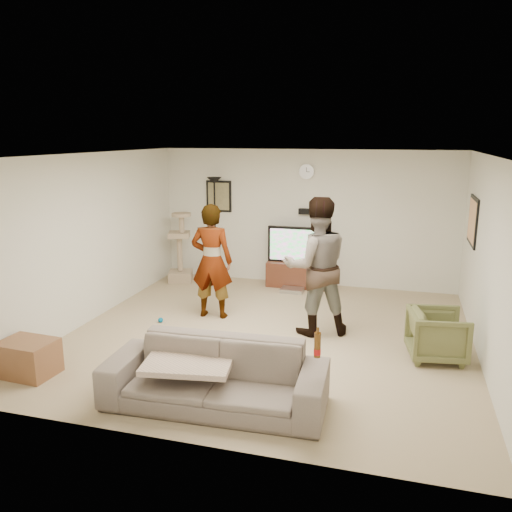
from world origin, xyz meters
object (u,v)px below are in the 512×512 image
(tv_stand, at_px, (297,274))
(tv, at_px, (298,245))
(cat_tree, at_px, (180,247))
(sofa, at_px, (215,375))
(floor_lamp, at_px, (215,229))
(person_right, at_px, (316,266))
(armchair, at_px, (437,335))
(beer_bottle, at_px, (317,345))
(side_table, at_px, (28,358))
(person_left, at_px, (212,261))

(tv_stand, relative_size, tv, 0.99)
(tv_stand, distance_m, tv, 0.56)
(cat_tree, relative_size, sofa, 0.59)
(tv, bearing_deg, floor_lamp, 178.41)
(person_right, relative_size, armchair, 2.81)
(cat_tree, relative_size, beer_bottle, 5.38)
(tv, distance_m, armchair, 3.58)
(tv, bearing_deg, armchair, -49.14)
(side_table, bearing_deg, beer_bottle, -1.17)
(floor_lamp, xyz_separation_m, cat_tree, (-0.60, -0.34, -0.32))
(person_right, distance_m, sofa, 2.50)
(cat_tree, height_order, person_left, person_left)
(tv_stand, xyz_separation_m, beer_bottle, (1.10, -4.53, 0.56))
(floor_lamp, bearing_deg, person_right, -44.10)
(person_left, height_order, beer_bottle, person_left)
(floor_lamp, relative_size, cat_tree, 1.47)
(sofa, bearing_deg, person_right, 71.88)
(tv_stand, height_order, beer_bottle, beer_bottle)
(tv_stand, bearing_deg, cat_tree, -172.57)
(tv_stand, xyz_separation_m, cat_tree, (-2.22, -0.29, 0.44))
(floor_lamp, distance_m, person_right, 3.24)
(tv_stand, distance_m, cat_tree, 2.29)
(person_left, xyz_separation_m, sofa, (0.99, -2.56, -0.55))
(sofa, bearing_deg, side_table, 175.83)
(armchair, bearing_deg, cat_tree, 53.00)
(beer_bottle, bearing_deg, cat_tree, 128.10)
(tv_stand, height_order, cat_tree, cat_tree)
(floor_lamp, distance_m, side_table, 4.63)
(floor_lamp, distance_m, sofa, 4.92)
(tv_stand, xyz_separation_m, floor_lamp, (-1.62, 0.04, 0.76))
(tv_stand, relative_size, person_right, 0.57)
(person_right, bearing_deg, beer_bottle, 76.64)
(sofa, xyz_separation_m, side_table, (-2.36, 0.07, -0.13))
(tv_stand, height_order, tv, tv)
(floor_lamp, height_order, cat_tree, floor_lamp)
(armchair, bearing_deg, person_right, 64.39)
(beer_bottle, relative_size, armchair, 0.36)
(sofa, height_order, armchair, sofa)
(tv_stand, distance_m, sofa, 4.54)
(tv_stand, relative_size, floor_lamp, 0.56)
(tv_stand, distance_m, person_left, 2.28)
(tv, bearing_deg, sofa, -89.33)
(floor_lamp, distance_m, cat_tree, 0.76)
(tv, bearing_deg, side_table, -117.29)
(tv, relative_size, person_left, 0.63)
(person_right, height_order, armchair, person_right)
(cat_tree, xyz_separation_m, person_right, (2.93, -1.92, 0.30))
(person_left, xyz_separation_m, armchair, (3.26, -0.71, -0.57))
(cat_tree, height_order, person_right, person_right)
(tv_stand, height_order, person_left, person_left)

